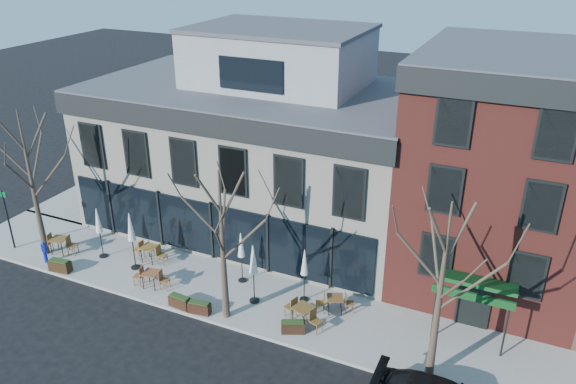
% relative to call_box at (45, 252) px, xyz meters
% --- Properties ---
extents(ground, '(120.00, 120.00, 0.00)m').
position_rel_call_box_xyz_m(ground, '(7.78, 3.88, -0.79)').
color(ground, black).
rests_on(ground, ground).
extents(sidewalk_front, '(33.50, 4.70, 0.15)m').
position_rel_call_box_xyz_m(sidewalk_front, '(11.03, 1.73, -0.71)').
color(sidewalk_front, gray).
rests_on(sidewalk_front, ground).
extents(sidewalk_side, '(4.50, 12.00, 0.15)m').
position_rel_call_box_xyz_m(sidewalk_side, '(-3.47, 9.88, -0.71)').
color(sidewalk_side, gray).
rests_on(sidewalk_side, ground).
extents(corner_building, '(18.39, 10.39, 11.10)m').
position_rel_call_box_xyz_m(corner_building, '(7.85, 8.95, 3.94)').
color(corner_building, silver).
rests_on(corner_building, ground).
extents(red_brick_building, '(8.20, 11.78, 11.18)m').
position_rel_call_box_xyz_m(red_brick_building, '(20.78, 8.86, 4.85)').
color(red_brick_building, maroon).
rests_on(red_brick_building, ground).
extents(tree_corner, '(3.93, 3.98, 7.92)m').
position_rel_call_box_xyz_m(tree_corner, '(-0.71, 0.68, 3.46)').
color(tree_corner, '#382B21').
rests_on(tree_corner, sidewalk_front).
extents(tree_mid, '(3.50, 3.55, 7.04)m').
position_rel_call_box_xyz_m(tree_mid, '(10.79, -0.02, 3.01)').
color(tree_mid, '#382B21').
rests_on(tree_mid, sidewalk_front).
extents(tree_right, '(3.72, 3.77, 7.48)m').
position_rel_call_box_xyz_m(tree_right, '(19.79, -0.02, 3.23)').
color(tree_right, '#382B21').
rests_on(tree_right, sidewalk_front).
extents(sign_pole, '(0.50, 0.10, 3.40)m').
position_rel_call_box_xyz_m(sign_pole, '(-2.72, 0.38, 1.29)').
color(sign_pole, black).
rests_on(sign_pole, sidewalk_front).
extents(call_box, '(0.24, 0.24, 1.20)m').
position_rel_call_box_xyz_m(call_box, '(0.00, 0.00, 0.00)').
color(call_box, '#0E1BB7').
rests_on(call_box, sidewalk_front).
extents(cafe_set_0, '(2.04, 0.96, 1.05)m').
position_rel_call_box_xyz_m(cafe_set_0, '(-0.04, 1.04, -0.10)').
color(cafe_set_0, brown).
rests_on(cafe_set_0, sidewalk_front).
extents(cafe_set_1, '(1.97, 0.81, 1.04)m').
position_rel_call_box_xyz_m(cafe_set_1, '(4.86, 2.35, -0.10)').
color(cafe_set_1, brown).
rests_on(cafe_set_1, sidewalk_front).
extents(cafe_set_2, '(1.91, 0.86, 0.98)m').
position_rel_call_box_xyz_m(cafe_set_2, '(6.36, 0.47, -0.13)').
color(cafe_set_2, brown).
rests_on(cafe_set_2, sidewalk_front).
extents(cafe_set_4, '(2.05, 1.12, 1.06)m').
position_rel_call_box_xyz_m(cafe_set_4, '(14.11, 0.89, -0.09)').
color(cafe_set_4, brown).
rests_on(cafe_set_4, sidewalk_front).
extents(cafe_set_5, '(1.78, 1.12, 0.93)m').
position_rel_call_box_xyz_m(cafe_set_5, '(15.06, 2.30, -0.16)').
color(cafe_set_5, brown).
rests_on(cafe_set_5, sidewalk_front).
extents(umbrella_0, '(0.45, 0.45, 2.83)m').
position_rel_call_box_xyz_m(umbrella_0, '(2.30, 1.67, 1.36)').
color(umbrella_0, black).
rests_on(umbrella_0, sidewalk_front).
extents(umbrella_1, '(0.50, 0.50, 3.11)m').
position_rel_call_box_xyz_m(umbrella_1, '(4.57, 1.48, 1.56)').
color(umbrella_1, black).
rests_on(umbrella_1, sidewalk_front).
extents(umbrella_2, '(0.43, 0.43, 2.66)m').
position_rel_call_box_xyz_m(umbrella_2, '(10.09, 2.73, 1.24)').
color(umbrella_2, black).
rests_on(umbrella_2, sidewalk_front).
extents(umbrella_3, '(0.48, 0.48, 3.01)m').
position_rel_call_box_xyz_m(umbrella_3, '(11.41, 1.47, 1.49)').
color(umbrella_3, black).
rests_on(umbrella_3, sidewalk_front).
extents(umbrella_4, '(0.43, 0.43, 2.69)m').
position_rel_call_box_xyz_m(umbrella_4, '(13.46, 2.53, 1.26)').
color(umbrella_4, black).
rests_on(umbrella_4, sidewalk_front).
extents(planter_0, '(1.18, 0.58, 0.63)m').
position_rel_call_box_xyz_m(planter_0, '(1.30, -0.32, -0.32)').
color(planter_0, black).
rests_on(planter_0, sidewalk_front).
extents(planter_1, '(1.08, 0.50, 0.59)m').
position_rel_call_box_xyz_m(planter_1, '(8.52, -0.32, -0.34)').
color(planter_1, black).
rests_on(planter_1, sidewalk_front).
extents(planter_2, '(1.07, 0.55, 0.57)m').
position_rel_call_box_xyz_m(planter_2, '(9.56, -0.32, -0.35)').
color(planter_2, black).
rests_on(planter_2, sidewalk_front).
extents(planter_3, '(1.08, 0.78, 0.56)m').
position_rel_call_box_xyz_m(planter_3, '(13.94, 0.19, -0.36)').
color(planter_3, black).
rests_on(planter_3, sidewalk_front).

